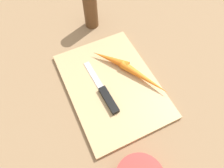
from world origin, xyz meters
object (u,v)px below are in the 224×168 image
at_px(knife, 107,96).
at_px(pepper_grinder, 90,8).
at_px(cutting_board, 112,85).
at_px(carrot_short, 110,59).
at_px(carrot_long, 144,78).

relative_size(knife, pepper_grinder, 1.30).
distance_m(cutting_board, carrot_short, 0.09).
bearing_deg(knife, pepper_grinder, -17.77).
xyz_separation_m(cutting_board, knife, (-0.03, 0.03, 0.01)).
height_order(carrot_short, pepper_grinder, pepper_grinder).
height_order(cutting_board, carrot_long, carrot_long).
distance_m(cutting_board, pepper_grinder, 0.28).
bearing_deg(carrot_long, knife, -114.60).
relative_size(cutting_board, knife, 1.79).
bearing_deg(pepper_grinder, knife, 165.06).
bearing_deg(pepper_grinder, carrot_long, -171.32).
height_order(carrot_long, carrot_short, same).
bearing_deg(cutting_board, pepper_grinder, -9.97).
bearing_deg(carrot_short, knife, 111.33).
xyz_separation_m(cutting_board, pepper_grinder, (0.27, -0.05, 0.07)).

